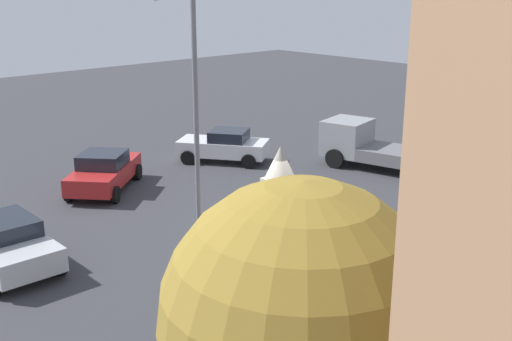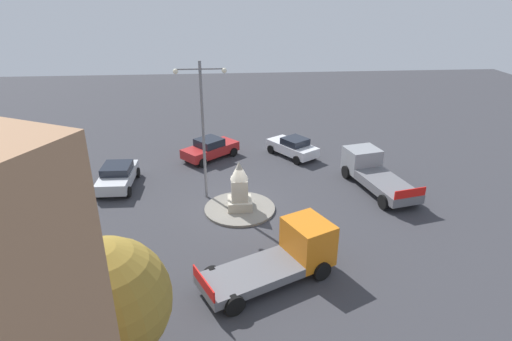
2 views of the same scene
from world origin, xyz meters
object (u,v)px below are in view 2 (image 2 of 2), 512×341
(truck_orange_parked_right, at_px, (287,254))
(car_silver_parked_left, at_px, (118,176))
(truck_grey_far_side, at_px, (373,172))
(car_red_approaching, at_px, (210,148))
(streetlamp, at_px, (203,120))
(car_white_passing, at_px, (293,147))
(monument, at_px, (239,187))
(tree_near_wall, at_px, (107,301))

(truck_orange_parked_right, bearing_deg, car_silver_parked_left, 133.80)
(car_silver_parked_left, height_order, truck_grey_far_side, truck_grey_far_side)
(truck_grey_far_side, bearing_deg, car_red_approaching, 152.15)
(streetlamp, bearing_deg, car_red_approaching, 88.67)
(car_white_passing, bearing_deg, truck_grey_far_side, -51.51)
(monument, distance_m, car_silver_parked_left, 8.24)
(car_silver_parked_left, relative_size, tree_near_wall, 0.78)
(truck_orange_parked_right, bearing_deg, car_red_approaching, 104.21)
(car_red_approaching, height_order, tree_near_wall, tree_near_wall)
(streetlamp, xyz_separation_m, car_red_approaching, (0.14, 6.09, -4.01))
(truck_grey_far_side, bearing_deg, monument, -163.83)
(car_red_approaching, relative_size, truck_grey_far_side, 0.68)
(car_red_approaching, distance_m, truck_grey_far_side, 11.53)
(monument, bearing_deg, car_red_approaching, 102.64)
(truck_grey_far_side, bearing_deg, tree_near_wall, -133.26)
(monument, xyz_separation_m, car_white_passing, (4.24, 7.73, -0.65))
(streetlamp, height_order, truck_grey_far_side, streetlamp)
(monument, distance_m, truck_grey_far_side, 8.80)
(monument, height_order, car_red_approaching, monument)
(streetlamp, height_order, car_red_approaching, streetlamp)
(car_white_passing, height_order, tree_near_wall, tree_near_wall)
(truck_orange_parked_right, bearing_deg, truck_grey_far_side, 51.35)
(truck_grey_far_side, distance_m, tree_near_wall, 18.68)
(car_white_passing, bearing_deg, streetlamp, -135.77)
(car_red_approaching, bearing_deg, streetlamp, -91.33)
(car_white_passing, xyz_separation_m, truck_grey_far_side, (4.20, -5.28, 0.18))
(monument, distance_m, tree_near_wall, 11.99)
(tree_near_wall, bearing_deg, car_red_approaching, 82.47)
(car_red_approaching, bearing_deg, tree_near_wall, -97.53)
(monument, bearing_deg, streetlamp, 137.38)
(car_white_passing, distance_m, truck_grey_far_side, 6.74)
(monument, bearing_deg, car_white_passing, 61.22)
(streetlamp, bearing_deg, tree_near_wall, -100.43)
(streetlamp, distance_m, tree_near_wall, 13.08)
(car_white_passing, height_order, car_red_approaching, car_red_approaching)
(car_white_passing, relative_size, car_silver_parked_left, 1.03)
(streetlamp, bearing_deg, car_white_passing, 44.23)
(car_red_approaching, distance_m, truck_orange_parked_right, 14.21)
(monument, relative_size, car_white_passing, 0.67)
(car_silver_parked_left, bearing_deg, streetlamp, -18.41)
(streetlamp, height_order, tree_near_wall, streetlamp)
(car_silver_parked_left, height_order, truck_orange_parked_right, truck_orange_parked_right)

